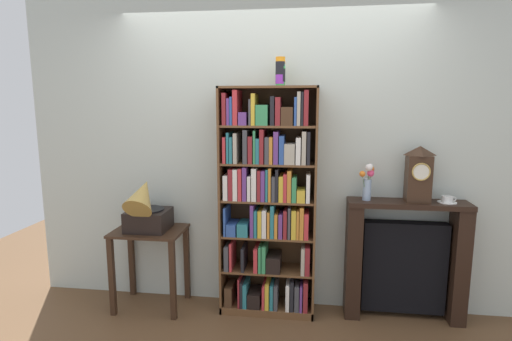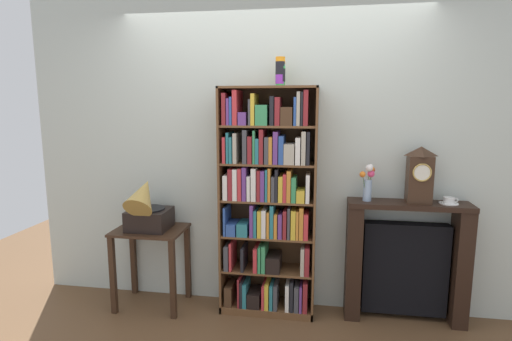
{
  "view_description": "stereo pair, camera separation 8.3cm",
  "coord_description": "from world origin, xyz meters",
  "px_view_note": "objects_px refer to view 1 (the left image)",
  "views": [
    {
      "loc": [
        0.33,
        -3.09,
        1.74
      ],
      "look_at": [
        -0.1,
        0.1,
        1.21
      ],
      "focal_mm": 28.14,
      "sensor_mm": 36.0,
      "label": 1
    },
    {
      "loc": [
        0.42,
        -3.08,
        1.74
      ],
      "look_at": [
        -0.1,
        0.1,
        1.21
      ],
      "focal_mm": 28.14,
      "sensor_mm": 36.0,
      "label": 2
    }
  ],
  "objects_px": {
    "side_table_left": "(150,249)",
    "mantel_clock": "(419,174)",
    "flower_vase": "(368,181)",
    "teacup_with_saucer": "(447,200)",
    "cup_stack": "(280,72)",
    "gramophone": "(146,208)",
    "fireplace_mantel": "(404,260)",
    "bookshelf": "(268,204)"
  },
  "relations": [
    {
      "from": "side_table_left",
      "to": "mantel_clock",
      "type": "height_order",
      "value": "mantel_clock"
    },
    {
      "from": "flower_vase",
      "to": "teacup_with_saucer",
      "type": "relative_size",
      "value": 2.08
    },
    {
      "from": "cup_stack",
      "to": "teacup_with_saucer",
      "type": "relative_size",
      "value": 1.56
    },
    {
      "from": "side_table_left",
      "to": "gramophone",
      "type": "relative_size",
      "value": 1.37
    },
    {
      "from": "gramophone",
      "to": "cup_stack",
      "type": "bearing_deg",
      "value": 6.81
    },
    {
      "from": "cup_stack",
      "to": "flower_vase",
      "type": "xyz_separation_m",
      "value": [
        0.7,
        0.01,
        -0.85
      ]
    },
    {
      "from": "side_table_left",
      "to": "flower_vase",
      "type": "height_order",
      "value": "flower_vase"
    },
    {
      "from": "cup_stack",
      "to": "gramophone",
      "type": "xyz_separation_m",
      "value": [
        -1.1,
        -0.13,
        -1.1
      ]
    },
    {
      "from": "fireplace_mantel",
      "to": "side_table_left",
      "type": "bearing_deg",
      "value": -176.89
    },
    {
      "from": "bookshelf",
      "to": "gramophone",
      "type": "height_order",
      "value": "bookshelf"
    },
    {
      "from": "side_table_left",
      "to": "flower_vase",
      "type": "distance_m",
      "value": 1.91
    },
    {
      "from": "fireplace_mantel",
      "to": "teacup_with_saucer",
      "type": "xyz_separation_m",
      "value": [
        0.29,
        -0.02,
        0.52
      ]
    },
    {
      "from": "bookshelf",
      "to": "side_table_left",
      "type": "xyz_separation_m",
      "value": [
        -1.01,
        -0.06,
        -0.42
      ]
    },
    {
      "from": "cup_stack",
      "to": "flower_vase",
      "type": "relative_size",
      "value": 0.75
    },
    {
      "from": "bookshelf",
      "to": "teacup_with_saucer",
      "type": "height_order",
      "value": "bookshelf"
    },
    {
      "from": "side_table_left",
      "to": "bookshelf",
      "type": "bearing_deg",
      "value": 3.58
    },
    {
      "from": "side_table_left",
      "to": "gramophone",
      "type": "xyz_separation_m",
      "value": [
        0.0,
        -0.05,
        0.38
      ]
    },
    {
      "from": "gramophone",
      "to": "flower_vase",
      "type": "distance_m",
      "value": 1.82
    },
    {
      "from": "cup_stack",
      "to": "gramophone",
      "type": "distance_m",
      "value": 1.56
    },
    {
      "from": "gramophone",
      "to": "flower_vase",
      "type": "xyz_separation_m",
      "value": [
        1.8,
        0.14,
        0.25
      ]
    },
    {
      "from": "bookshelf",
      "to": "fireplace_mantel",
      "type": "xyz_separation_m",
      "value": [
        1.12,
        0.05,
        -0.45
      ]
    },
    {
      "from": "flower_vase",
      "to": "teacup_with_saucer",
      "type": "xyz_separation_m",
      "value": [
        0.61,
        0.01,
        -0.14
      ]
    },
    {
      "from": "side_table_left",
      "to": "fireplace_mantel",
      "type": "relative_size",
      "value": 0.7
    },
    {
      "from": "cup_stack",
      "to": "teacup_with_saucer",
      "type": "distance_m",
      "value": 1.64
    },
    {
      "from": "cup_stack",
      "to": "fireplace_mantel",
      "type": "height_order",
      "value": "cup_stack"
    },
    {
      "from": "flower_vase",
      "to": "teacup_with_saucer",
      "type": "distance_m",
      "value": 0.63
    },
    {
      "from": "side_table_left",
      "to": "mantel_clock",
      "type": "xyz_separation_m",
      "value": [
        2.18,
        0.09,
        0.69
      ]
    },
    {
      "from": "side_table_left",
      "to": "fireplace_mantel",
      "type": "height_order",
      "value": "fireplace_mantel"
    },
    {
      "from": "gramophone",
      "to": "flower_vase",
      "type": "height_order",
      "value": "flower_vase"
    },
    {
      "from": "fireplace_mantel",
      "to": "flower_vase",
      "type": "distance_m",
      "value": 0.73
    },
    {
      "from": "bookshelf",
      "to": "side_table_left",
      "type": "distance_m",
      "value": 1.09
    },
    {
      "from": "bookshelf",
      "to": "mantel_clock",
      "type": "height_order",
      "value": "bookshelf"
    },
    {
      "from": "cup_stack",
      "to": "fireplace_mantel",
      "type": "bearing_deg",
      "value": 1.96
    },
    {
      "from": "side_table_left",
      "to": "teacup_with_saucer",
      "type": "xyz_separation_m",
      "value": [
        2.41,
        0.1,
        0.49
      ]
    },
    {
      "from": "fireplace_mantel",
      "to": "mantel_clock",
      "type": "xyz_separation_m",
      "value": [
        0.06,
        -0.02,
        0.72
      ]
    },
    {
      "from": "bookshelf",
      "to": "flower_vase",
      "type": "distance_m",
      "value": 0.82
    },
    {
      "from": "bookshelf",
      "to": "side_table_left",
      "type": "relative_size",
      "value": 2.71
    },
    {
      "from": "side_table_left",
      "to": "teacup_with_saucer",
      "type": "height_order",
      "value": "teacup_with_saucer"
    },
    {
      "from": "gramophone",
      "to": "side_table_left",
      "type": "bearing_deg",
      "value": 90.0
    },
    {
      "from": "teacup_with_saucer",
      "to": "bookshelf",
      "type": "bearing_deg",
      "value": -178.63
    },
    {
      "from": "bookshelf",
      "to": "mantel_clock",
      "type": "distance_m",
      "value": 1.21
    },
    {
      "from": "cup_stack",
      "to": "gramophone",
      "type": "relative_size",
      "value": 0.44
    }
  ]
}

